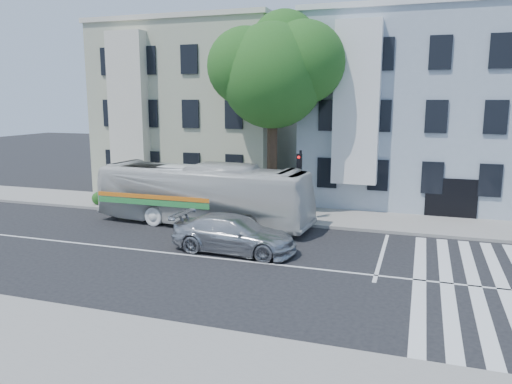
% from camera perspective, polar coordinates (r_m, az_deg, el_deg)
% --- Properties ---
extents(ground, '(120.00, 120.00, 0.00)m').
position_cam_1_polar(ground, '(20.33, -5.16, -7.49)').
color(ground, black).
rests_on(ground, ground).
extents(sidewalk_far, '(80.00, 4.00, 0.15)m').
position_cam_1_polar(sidewalk_far, '(27.55, 1.52, -2.45)').
color(sidewalk_far, gray).
rests_on(sidewalk_far, ground).
extents(sidewalk_near, '(80.00, 4.00, 0.15)m').
position_cam_1_polar(sidewalk_near, '(13.91, -19.07, -16.58)').
color(sidewalk_near, gray).
rests_on(sidewalk_near, ground).
extents(building_left, '(12.00, 10.00, 11.00)m').
position_cam_1_polar(building_left, '(35.89, -5.96, 9.27)').
color(building_left, '#A6A98E').
rests_on(building_left, ground).
extents(building_right, '(12.00, 10.00, 11.00)m').
position_cam_1_polar(building_right, '(32.69, 17.28, 8.74)').
color(building_right, '#95A4B1').
rests_on(building_right, ground).
extents(street_tree, '(7.30, 5.90, 11.10)m').
position_cam_1_polar(street_tree, '(27.57, 2.19, 13.79)').
color(street_tree, '#2D2116').
rests_on(street_tree, ground).
extents(bus, '(3.36, 11.33, 3.11)m').
position_cam_1_polar(bus, '(25.22, -6.13, -0.29)').
color(bus, silver).
rests_on(bus, ground).
extents(sedan, '(2.40, 5.38, 1.53)m').
position_cam_1_polar(sedan, '(20.83, -2.51, -4.80)').
color(sedan, '#B5B8BD').
rests_on(sedan, ground).
extents(hedge, '(8.45, 2.86, 0.70)m').
position_cam_1_polar(hedge, '(28.69, -10.67, -1.24)').
color(hedge, '#236621').
rests_on(hedge, sidewalk_far).
extents(traffic_signal, '(0.39, 0.51, 3.74)m').
position_cam_1_polar(traffic_signal, '(25.37, 5.02, 1.77)').
color(traffic_signal, black).
rests_on(traffic_signal, ground).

